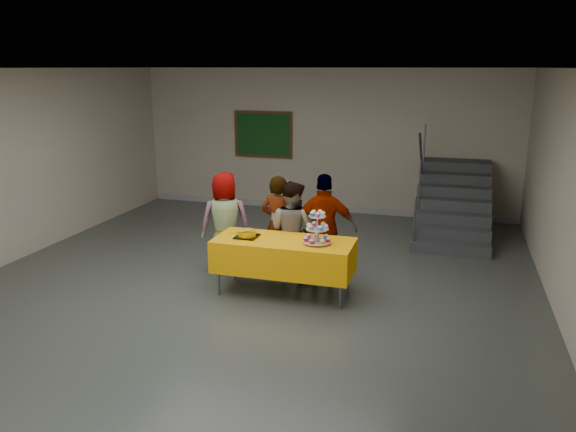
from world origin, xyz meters
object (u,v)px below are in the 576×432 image
cupcake_stand (317,230)px  schoolchild_b (278,225)px  schoolchild_a (225,222)px  bear_cake (247,233)px  noticeboard (263,135)px  staircase (453,206)px  bake_table (284,255)px  schoolchild_d (325,228)px  schoolchild_c (292,231)px

cupcake_stand → schoolchild_b: schoolchild_b is taller
schoolchild_a → schoolchild_b: schoolchild_a is taller
bear_cake → schoolchild_b: size_ratio=0.24×
cupcake_stand → noticeboard: size_ratio=0.34×
schoolchild_a → noticeboard: bearing=-102.0°
bear_cake → staircase: size_ratio=0.15×
bake_table → schoolchild_b: schoolchild_b is taller
schoolchild_d → staircase: size_ratio=0.66×
bake_table → schoolchild_c: size_ratio=1.29×
schoolchild_d → staircase: 3.62m
bake_table → schoolchild_c: 0.62m
schoolchild_b → schoolchild_c: schoolchild_b is taller
cupcake_stand → staircase: (1.70, 3.82, -0.46)m
cupcake_stand → schoolchild_c: (-0.52, 0.63, -0.23)m
schoolchild_b → noticeboard: (-1.55, 3.86, 0.85)m
schoolchild_c → noticeboard: size_ratio=1.12×
bear_cake → cupcake_stand: bearing=-0.6°
schoolchild_d → noticeboard: 4.67m
cupcake_stand → noticeboard: noticeboard is taller
cupcake_stand → schoolchild_c: bearing=129.8°
schoolchild_d → staircase: staircase is taller
bear_cake → schoolchild_a: size_ratio=0.24×
bake_table → cupcake_stand: bearing=-3.8°
bake_table → noticeboard: bearing=112.0°
schoolchild_a → schoolchild_d: (1.53, -0.01, 0.03)m
bear_cake → schoolchild_b: bearing=75.7°
staircase → cupcake_stand: bearing=-113.9°
schoolchild_b → schoolchild_d: 0.75m
schoolchild_c → staircase: 3.90m
bake_table → schoolchild_c: schoolchild_c is taller
schoolchild_a → noticeboard: noticeboard is taller
cupcake_stand → noticeboard: 5.25m
schoolchild_a → schoolchild_c: bearing=154.9°
schoolchild_c → schoolchild_b: bearing=-13.3°
bear_cake → schoolchild_c: size_ratio=0.25×
schoolchild_a → cupcake_stand: bearing=134.3°
schoolchild_c → schoolchild_d: schoolchild_d is taller
bake_table → cupcake_stand: size_ratio=4.22×
bear_cake → schoolchild_c: (0.46, 0.62, -0.10)m
cupcake_stand → bear_cake: size_ratio=1.24×
schoolchild_a → schoolchild_b: 0.81m
schoolchild_c → schoolchild_a: bearing=17.2°
cupcake_stand → schoolchild_a: 1.73m
cupcake_stand → bear_cake: (-0.99, 0.01, -0.12)m
bake_table → cupcake_stand: 0.61m
staircase → noticeboard: size_ratio=1.85×
cupcake_stand → staircase: size_ratio=0.19×
cupcake_stand → schoolchild_b: bearing=134.5°
schoolchild_a → schoolchild_d: schoolchild_d is taller
schoolchild_b → staircase: 3.92m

